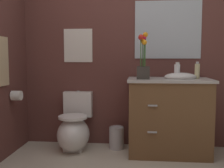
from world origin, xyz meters
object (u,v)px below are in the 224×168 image
object	(u,v)px
flower_vase	(143,63)
toilet_paper_roll	(17,96)
lotion_bottle	(177,71)
trash_bin	(117,138)
soap_bottle	(197,71)
vanity_cabinet	(169,115)
hanging_towel	(1,61)
wall_mirror	(168,30)
wall_poster	(78,46)
toilet	(74,130)

from	to	relation	value
flower_vase	toilet_paper_roll	distance (m)	1.48
lotion_bottle	flower_vase	bearing A→B (deg)	-167.46
trash_bin	toilet_paper_roll	world-z (taller)	toilet_paper_roll
flower_vase	soap_bottle	size ratio (longest dim) A/B	2.69
vanity_cabinet	hanging_towel	xyz separation A→B (m)	(-1.79, -0.39, 0.62)
vanity_cabinet	soap_bottle	xyz separation A→B (m)	(0.31, 0.04, 0.51)
vanity_cabinet	wall_mirror	xyz separation A→B (m)	(-0.00, 0.29, 1.00)
lotion_bottle	wall_poster	xyz separation A→B (m)	(-1.20, 0.30, 0.30)
lotion_bottle	trash_bin	size ratio (longest dim) A/B	0.69
flower_vase	vanity_cabinet	bearing A→B (deg)	17.06
flower_vase	trash_bin	size ratio (longest dim) A/B	1.90
toilet	soap_bottle	xyz separation A→B (m)	(1.43, 0.01, 0.72)
toilet	wall_mirror	xyz separation A→B (m)	(1.12, 0.27, 1.21)
lotion_bottle	trash_bin	distance (m)	1.08
wall_mirror	wall_poster	bearing A→B (deg)	180.00
toilet	lotion_bottle	bearing A→B (deg)	-1.65
trash_bin	hanging_towel	size ratio (longest dim) A/B	0.52
soap_bottle	toilet_paper_roll	size ratio (longest dim) A/B	1.75
flower_vase	wall_mirror	distance (m)	0.63
vanity_cabinet	flower_vase	bearing A→B (deg)	-162.94
trash_bin	hanging_towel	distance (m)	1.59
lotion_bottle	soap_bottle	bearing A→B (deg)	11.65
trash_bin	flower_vase	bearing A→B (deg)	-33.78
trash_bin	toilet_paper_roll	bearing A→B (deg)	-165.79
toilet	soap_bottle	distance (m)	1.60
trash_bin	wall_poster	bearing A→B (deg)	160.41
wall_poster	wall_mirror	bearing A→B (deg)	0.00
vanity_cabinet	soap_bottle	size ratio (longest dim) A/B	5.48
vanity_cabinet	trash_bin	bearing A→B (deg)	169.45
hanging_towel	flower_vase	bearing A→B (deg)	11.44
lotion_bottle	hanging_towel	distance (m)	1.91
toilet	toilet_paper_roll	size ratio (longest dim) A/B	6.27
soap_bottle	wall_poster	size ratio (longest dim) A/B	0.46
wall_mirror	trash_bin	bearing A→B (deg)	-163.64
flower_vase	wall_poster	world-z (taller)	wall_poster
wall_poster	wall_mirror	size ratio (longest dim) A/B	0.52
hanging_towel	vanity_cabinet	bearing A→B (deg)	12.41
trash_bin	hanging_towel	bearing A→B (deg)	-156.65
wall_mirror	hanging_towel	xyz separation A→B (m)	(-1.79, -0.69, -0.38)
hanging_towel	toilet_paper_roll	xyz separation A→B (m)	(0.06, 0.22, -0.39)
flower_vase	hanging_towel	size ratio (longest dim) A/B	0.99
vanity_cabinet	wall_poster	size ratio (longest dim) A/B	2.52
vanity_cabinet	lotion_bottle	xyz separation A→B (m)	(0.08, -0.01, 0.51)
wall_mirror	toilet_paper_roll	bearing A→B (deg)	-165.03
toilet	wall_mirror	size ratio (longest dim) A/B	0.86
lotion_bottle	toilet_paper_roll	size ratio (longest dim) A/B	1.69
flower_vase	lotion_bottle	xyz separation A→B (m)	(0.38, 0.09, -0.09)
vanity_cabinet	hanging_towel	bearing A→B (deg)	-167.59
vanity_cabinet	wall_poster	bearing A→B (deg)	165.28
toilet	vanity_cabinet	size ratio (longest dim) A/B	0.65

